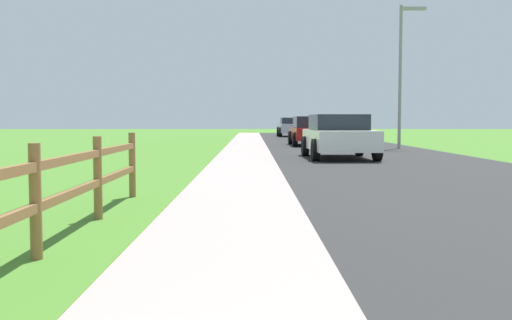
% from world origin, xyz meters
% --- Properties ---
extents(ground_plane, '(120.00, 120.00, 0.00)m').
position_xyz_m(ground_plane, '(0.00, 25.00, 0.00)').
color(ground_plane, '#477D29').
extents(road_asphalt, '(7.00, 66.00, 0.01)m').
position_xyz_m(road_asphalt, '(3.50, 27.00, 0.00)').
color(road_asphalt, '#292929').
rests_on(road_asphalt, ground).
extents(curb_concrete, '(6.00, 66.00, 0.01)m').
position_xyz_m(curb_concrete, '(-3.00, 27.00, 0.00)').
color(curb_concrete, '#BE9993').
rests_on(curb_concrete, ground).
extents(grass_verge, '(5.00, 66.00, 0.00)m').
position_xyz_m(grass_verge, '(-4.50, 27.00, 0.01)').
color(grass_verge, '#477D29').
rests_on(grass_verge, ground).
extents(parked_suv_white, '(2.26, 4.43, 1.47)m').
position_xyz_m(parked_suv_white, '(2.18, 20.64, 0.76)').
color(parked_suv_white, white).
rests_on(parked_suv_white, ground).
extents(parked_car_red, '(2.12, 4.51, 1.44)m').
position_xyz_m(parked_car_red, '(2.26, 30.80, 0.74)').
color(parked_car_red, maroon).
rests_on(parked_car_red, ground).
extents(parked_car_blue, '(2.19, 4.76, 1.51)m').
position_xyz_m(parked_car_blue, '(2.93, 39.69, 0.79)').
color(parked_car_blue, navy).
rests_on(parked_car_blue, ground).
extents(parked_car_silver, '(2.09, 4.92, 1.46)m').
position_xyz_m(parked_car_silver, '(2.33, 47.22, 0.76)').
color(parked_car_silver, '#B7BABF').
rests_on(parked_car_silver, ground).
extents(street_lamp, '(1.17, 0.20, 6.36)m').
position_xyz_m(street_lamp, '(6.00, 27.49, 3.78)').
color(street_lamp, gray).
rests_on(street_lamp, ground).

